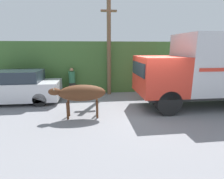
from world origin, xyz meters
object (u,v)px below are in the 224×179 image
parked_suv (16,87)px  utility_pole (109,47)px  cargo_truck (211,68)px  pedestrian_on_hill (72,81)px  brown_cow (81,93)px

parked_suv → utility_pole: size_ratio=0.81×
cargo_truck → parked_suv: size_ratio=1.48×
parked_suv → utility_pole: 5.44m
utility_pole → parked_suv: bearing=-166.8°
parked_suv → pedestrian_on_hill: bearing=20.7°
pedestrian_on_hill → utility_pole: 2.93m
pedestrian_on_hill → utility_pole: (2.20, 0.02, 1.93)m
cargo_truck → parked_suv: (-9.44, 1.63, -1.04)m
cargo_truck → parked_suv: bearing=171.7°
brown_cow → parked_suv: size_ratio=0.52×
cargo_truck → brown_cow: 6.13m
parked_suv → cargo_truck: bearing=-11.8°
cargo_truck → utility_pole: bearing=149.9°
parked_suv → pedestrian_on_hill: parked_suv is taller
pedestrian_on_hill → parked_suv: bearing=45.3°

